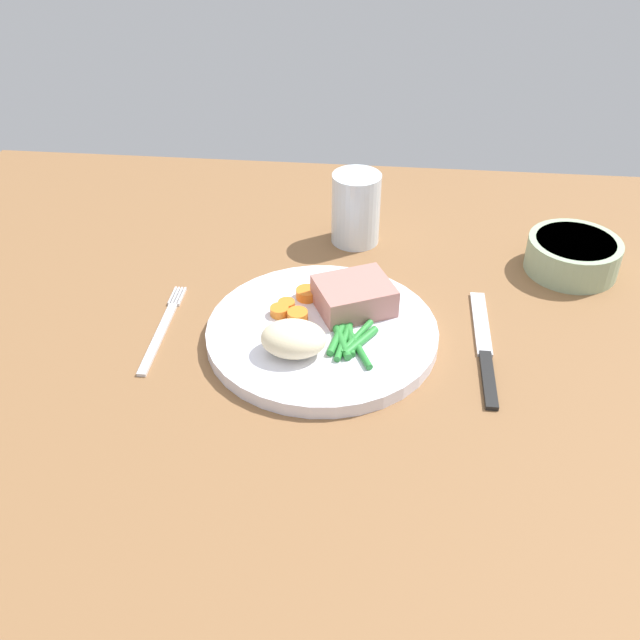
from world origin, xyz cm
name	(u,v)px	position (x,y,z in cm)	size (l,w,h in cm)	color
dining_table	(324,335)	(0.00, 0.00, 1.00)	(120.00, 90.00, 2.00)	brown
dinner_plate	(320,333)	(-0.24, -1.92, 2.80)	(26.03, 26.03, 1.60)	white
meat_portion	(354,296)	(3.27, 2.18, 5.27)	(8.30, 6.89, 3.35)	#B2756B
mashed_potatoes	(294,339)	(-2.58, -6.60, 5.41)	(7.00, 5.37, 3.62)	beige
carrot_slices	(295,306)	(-3.43, 1.15, 4.15)	(5.11, 6.96, 1.17)	orange
green_beans	(349,338)	(3.15, -4.03, 4.00)	(5.52, 10.03, 0.89)	#2D8C38
fork	(162,329)	(-18.44, -2.18, 2.20)	(1.44, 16.60, 0.40)	silver
knife	(484,349)	(18.10, -2.20, 2.20)	(1.70, 20.50, 0.64)	black
water_glass	(356,213)	(2.33, 20.49, 6.13)	(6.53, 6.53, 9.74)	silver
salad_bowl	(573,254)	(30.43, 15.65, 4.47)	(11.65, 11.65, 4.37)	#99B28C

